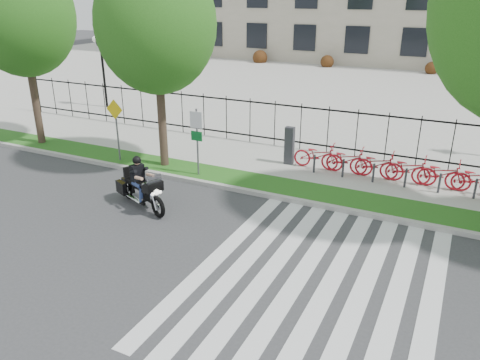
% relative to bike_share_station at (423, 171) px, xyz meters
% --- Properties ---
extents(ground, '(120.00, 120.00, 0.00)m').
position_rel_bike_share_station_xyz_m(ground, '(-6.43, -7.20, -0.67)').
color(ground, '#363638').
rests_on(ground, ground).
extents(curb, '(60.00, 0.20, 0.15)m').
position_rel_bike_share_station_xyz_m(curb, '(-6.43, -3.10, -0.59)').
color(curb, '#A3A29A').
rests_on(curb, ground).
extents(grass_verge, '(60.00, 1.50, 0.15)m').
position_rel_bike_share_station_xyz_m(grass_verge, '(-6.43, -2.25, -0.59)').
color(grass_verge, '#1B5715').
rests_on(grass_verge, ground).
extents(sidewalk, '(60.00, 3.50, 0.15)m').
position_rel_bike_share_station_xyz_m(sidewalk, '(-6.43, 0.25, -0.59)').
color(sidewalk, '#A3A299').
rests_on(sidewalk, ground).
extents(plaza, '(80.00, 34.00, 0.10)m').
position_rel_bike_share_station_xyz_m(plaza, '(-6.43, 17.80, -0.62)').
color(plaza, '#A3A299').
rests_on(plaza, ground).
extents(crosswalk_stripes, '(5.70, 8.00, 0.01)m').
position_rel_bike_share_station_xyz_m(crosswalk_stripes, '(-1.61, -7.20, -0.66)').
color(crosswalk_stripes, silver).
rests_on(crosswalk_stripes, ground).
extents(iron_fence, '(30.00, 0.06, 2.00)m').
position_rel_bike_share_station_xyz_m(iron_fence, '(-6.43, 2.00, 0.48)').
color(iron_fence, black).
rests_on(iron_fence, sidewalk).
extents(lamp_post_left, '(1.06, 0.70, 4.25)m').
position_rel_bike_share_station_xyz_m(lamp_post_left, '(-18.43, 4.80, 2.54)').
color(lamp_post_left, black).
rests_on(lamp_post_left, ground).
extents(street_tree_0, '(4.34, 4.34, 7.94)m').
position_rel_bike_share_station_xyz_m(street_tree_0, '(-16.11, -2.25, 4.92)').
color(street_tree_0, '#382A1E').
rests_on(street_tree_0, grass_verge).
extents(street_tree_1, '(4.34, 4.34, 7.80)m').
position_rel_bike_share_station_xyz_m(street_tree_1, '(-9.37, -2.25, 4.77)').
color(street_tree_1, '#382A1E').
rests_on(street_tree_1, grass_verge).
extents(bike_share_station, '(10.05, 0.88, 1.50)m').
position_rel_bike_share_station_xyz_m(bike_share_station, '(0.00, 0.00, 0.00)').
color(bike_share_station, '#2D2D33').
rests_on(bike_share_station, sidewalk).
extents(sign_pole_regulatory, '(0.50, 0.09, 2.50)m').
position_rel_bike_share_station_xyz_m(sign_pole_regulatory, '(-7.61, -2.62, 1.07)').
color(sign_pole_regulatory, '#59595B').
rests_on(sign_pole_regulatory, grass_verge).
extents(sign_pole_warning, '(0.78, 0.09, 2.49)m').
position_rel_bike_share_station_xyz_m(sign_pole_warning, '(-11.33, -2.62, 1.07)').
color(sign_pole_warning, '#59595B').
rests_on(sign_pole_warning, grass_verge).
extents(motorcycle_rider, '(2.49, 1.41, 2.05)m').
position_rel_bike_share_station_xyz_m(motorcycle_rider, '(-7.93, -5.59, 0.02)').
color(motorcycle_rider, black).
rests_on(motorcycle_rider, ground).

